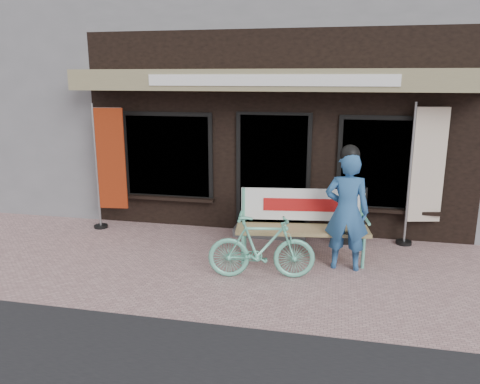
% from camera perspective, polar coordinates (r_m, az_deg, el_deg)
% --- Properties ---
extents(ground, '(70.00, 70.00, 0.00)m').
position_cam_1_polar(ground, '(6.94, 1.52, -9.97)').
color(ground, tan).
rests_on(ground, ground).
extents(storefront, '(7.00, 6.77, 6.00)m').
position_cam_1_polar(storefront, '(11.26, 6.45, 14.75)').
color(storefront, black).
rests_on(storefront, ground).
extents(bench, '(2.08, 0.78, 1.10)m').
position_cam_1_polar(bench, '(7.35, 7.59, -3.31)').
color(bench, '#63C2A3').
rests_on(bench, ground).
extents(person, '(0.65, 0.43, 1.87)m').
position_cam_1_polar(person, '(7.01, 12.90, -2.06)').
color(person, '#29588F').
rests_on(person, ground).
extents(bicycle, '(1.57, 0.68, 0.91)m').
position_cam_1_polar(bicycle, '(6.66, 2.65, -6.76)').
color(bicycle, '#63C2A3').
rests_on(bicycle, ground).
extents(nobori_red, '(0.69, 0.29, 2.34)m').
position_cam_1_polar(nobori_red, '(8.97, -15.70, 3.11)').
color(nobori_red, gray).
rests_on(nobori_red, ground).
extents(nobori_cream, '(0.72, 0.32, 2.41)m').
position_cam_1_polar(nobori_cream, '(8.35, 21.56, 2.14)').
color(nobori_cream, gray).
rests_on(nobori_cream, ground).
extents(menu_stand, '(0.51, 0.20, 1.01)m').
position_cam_1_polar(menu_stand, '(8.15, 13.33, -2.81)').
color(menu_stand, black).
rests_on(menu_stand, ground).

